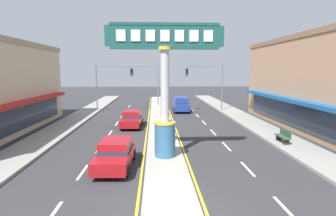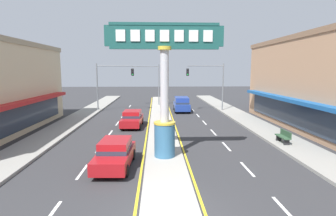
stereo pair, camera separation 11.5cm
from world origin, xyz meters
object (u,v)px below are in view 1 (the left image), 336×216
(traffic_light_right_side, at_px, (209,79))
(sedan_near_right_lane, at_px, (116,153))
(street_bench, at_px, (283,136))
(suv_near_left_lane, at_px, (181,104))
(traffic_light_left_side, at_px, (110,79))
(traffic_light_median_far, at_px, (148,78))
(district_sign, at_px, (165,93))
(storefront_right, at_px, (333,83))
(sedan_far_right_lane, at_px, (132,119))

(traffic_light_right_side, xyz_separation_m, sedan_near_right_lane, (-9.16, -20.15, -3.46))
(street_bench, bearing_deg, sedan_near_right_lane, -160.93)
(suv_near_left_lane, height_order, street_bench, suv_near_left_lane)
(traffic_light_left_side, distance_m, traffic_light_median_far, 7.24)
(district_sign, xyz_separation_m, sedan_near_right_lane, (-2.79, -1.37, -3.24))
(storefront_right, bearing_deg, traffic_light_right_side, 128.29)
(sedan_far_right_lane, height_order, street_bench, sedan_far_right_lane)
(traffic_light_right_side, bearing_deg, traffic_light_left_side, 176.55)
(district_sign, distance_m, street_bench, 9.59)
(district_sign, distance_m, sedan_far_right_lane, 10.41)
(sedan_near_right_lane, xyz_separation_m, street_bench, (11.39, 3.94, -0.14))
(traffic_light_right_side, relative_size, sedan_near_right_lane, 1.42)
(sedan_near_right_lane, bearing_deg, street_bench, 19.07)
(traffic_light_median_far, height_order, suv_near_left_lane, traffic_light_median_far)
(street_bench, bearing_deg, traffic_light_left_side, 131.42)
(district_sign, xyz_separation_m, sedan_far_right_lane, (-2.79, 9.50, -3.24))
(storefront_right, relative_size, sedan_far_right_lane, 4.92)
(traffic_light_left_side, height_order, traffic_light_median_far, same)
(sedan_near_right_lane, distance_m, suv_near_left_lane, 20.90)
(traffic_light_right_side, bearing_deg, storefront_right, -51.71)
(traffic_light_median_far, bearing_deg, district_sign, -86.36)
(street_bench, bearing_deg, storefront_right, 36.25)
(street_bench, bearing_deg, traffic_light_median_far, 114.46)
(traffic_light_left_side, xyz_separation_m, street_bench, (14.98, -16.98, -3.60))
(suv_near_left_lane, relative_size, street_bench, 2.89)
(storefront_right, distance_m, suv_near_left_lane, 17.17)
(storefront_right, distance_m, sedan_near_right_lane, 20.42)
(traffic_light_left_side, height_order, sedan_near_right_lane, traffic_light_left_side)
(traffic_light_left_side, distance_m, street_bench, 22.93)
(district_sign, distance_m, suv_near_left_lane, 19.22)
(traffic_light_left_side, bearing_deg, street_bench, -48.58)
(suv_near_left_lane, bearing_deg, district_sign, -98.44)
(district_sign, xyz_separation_m, suv_near_left_lane, (2.79, 18.77, -3.04))
(storefront_right, xyz_separation_m, suv_near_left_lane, (-12.51, 11.30, -3.24))
(sedan_near_right_lane, xyz_separation_m, sedan_far_right_lane, (-0.00, 10.87, 0.00))
(traffic_light_right_side, height_order, sedan_near_right_lane, traffic_light_right_side)
(sedan_far_right_lane, bearing_deg, suv_near_left_lane, 59.01)
(district_sign, height_order, sedan_far_right_lane, district_sign)
(sedan_far_right_lane, relative_size, suv_near_left_lane, 0.94)
(street_bench, bearing_deg, sedan_far_right_lane, 148.68)
(district_sign, distance_m, traffic_light_left_side, 20.56)
(sedan_near_right_lane, height_order, street_bench, sedan_near_right_lane)
(traffic_light_median_far, relative_size, sedan_near_right_lane, 1.42)
(sedan_far_right_lane, relative_size, street_bench, 2.73)
(traffic_light_right_side, relative_size, sedan_far_right_lane, 1.42)
(traffic_light_right_side, xyz_separation_m, sedan_far_right_lane, (-9.16, -9.28, -3.46))
(suv_near_left_lane, bearing_deg, traffic_light_median_far, 125.18)
(district_sign, bearing_deg, storefront_right, 26.04)
(district_sign, bearing_deg, sedan_near_right_lane, -153.83)
(traffic_light_right_side, bearing_deg, sedan_near_right_lane, -114.45)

